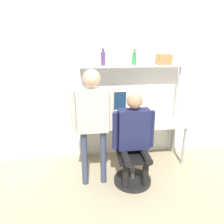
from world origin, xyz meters
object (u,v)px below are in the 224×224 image
Objects in this scene: laptop at (122,120)px; person_standing at (93,114)px; cell_phone at (138,123)px; person_seated at (134,132)px; storage_box at (164,59)px; office_chair at (132,164)px; monitor at (111,105)px; bottle_purple at (103,58)px; bottle_green at (134,58)px.

person_standing reaches higher than laptop.
person_seated is (-0.20, -0.56, 0.10)m from cell_phone.
person_standing is at bearing -149.67° from storage_box.
person_standing is (-0.57, 0.07, 0.27)m from person_seated.
office_chair reaches higher than cell_phone.
monitor is 1.05m from office_chair.
storage_box is at bearing 50.00° from person_seated.
bottle_purple reaches higher than cell_phone.
cell_phone is at bearing -153.42° from storage_box.
cell_phone is 0.11× the size of person_seated.
person_seated is at bearing -66.44° from bottle_purple.
bottle_green is 0.51m from bottle_purple.
monitor is 1.75× the size of laptop.
laptop is (0.16, -0.20, -0.21)m from monitor.
monitor is 0.55m from cell_phone.
person_standing reaches higher than person_seated.
bottle_green is (0.22, 0.20, 0.98)m from laptop.
monitor reaches higher than office_chair.
laptop is 0.60m from person_seated.
bottle_purple is at bearing 180.00° from storage_box.
bottle_green is (0.38, 0.00, 0.78)m from monitor.
bottle_green is at bearing 77.86° from office_chair.
monitor is 3.41× the size of cell_phone.
cell_phone is 1.07m from bottle_green.
cell_phone is at bearing -79.93° from bottle_green.
person_standing is at bearing -147.56° from cell_phone.
person_seated reaches higher than cell_phone.
monitor is at bearing -0.46° from bottle_purple.
person_seated is at bearing -109.87° from cell_phone.
monitor is at bearing 105.44° from person_seated.
cell_phone is at bearing 68.65° from office_chair.
laptop is 1.22m from storage_box.
office_chair is 1.77m from storage_box.
person_standing is (-0.77, -0.49, 0.37)m from cell_phone.
monitor is at bearing 106.38° from office_chair.
laptop is 0.74m from office_chair.
person_seated is 5.54× the size of bottle_green.
storage_box is at bearing 30.33° from person_standing.
person_standing is 6.80× the size of bottle_green.
storage_box reaches higher than laptop.
office_chair is 1.70m from bottle_purple.
bottle_purple is at bearing 114.86° from office_chair.
storage_box is at bearing 26.58° from cell_phone.
cell_phone is (0.26, -0.03, -0.06)m from laptop.
office_chair is at bearing 88.86° from person_seated.
person_standing is (-0.51, -0.52, 0.31)m from laptop.
bottle_purple reaches higher than laptop.
cell_phone is at bearing -6.58° from laptop.
storage_box is at bearing -0.00° from bottle_purple.
laptop is 0.32× the size of office_chair.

